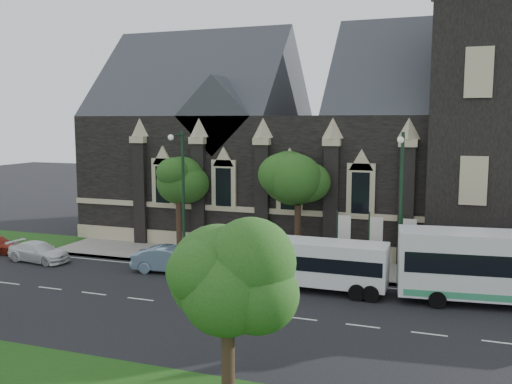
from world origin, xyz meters
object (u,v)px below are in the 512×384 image
at_px(sedan, 171,259).
at_px(street_lamp_mid, 182,190).
at_px(banner_flag_left, 342,236).
at_px(tree_park_east, 235,279).
at_px(tree_walk_right, 302,178).
at_px(street_lamp_near, 401,200).
at_px(car_far_white, 39,252).
at_px(box_trailer, 238,261).
at_px(shuttle_bus, 322,262).
at_px(banner_flag_center, 373,238).
at_px(tree_walk_left, 182,175).
at_px(banner_flag_right, 407,240).

bearing_deg(sedan, street_lamp_mid, -7.90).
distance_m(banner_flag_left, sedan, 11.00).
relative_size(tree_park_east, tree_walk_right, 0.81).
bearing_deg(street_lamp_near, car_far_white, -174.56).
height_order(street_lamp_mid, car_far_white, street_lamp_mid).
xyz_separation_m(tree_park_east, box_trailer, (-5.82, 15.41, -3.69)).
bearing_deg(street_lamp_mid, tree_park_east, -58.21).
distance_m(tree_walk_right, shuttle_bus, 7.73).
bearing_deg(banner_flag_center, tree_walk_right, 161.36).
distance_m(tree_park_east, tree_walk_left, 23.36).
bearing_deg(street_lamp_near, street_lamp_mid, 180.00).
relative_size(banner_flag_left, box_trailer, 1.28).
relative_size(tree_walk_left, shuttle_bus, 1.03).
distance_m(banner_flag_center, shuttle_bus, 4.87).
xyz_separation_m(tree_park_east, tree_walk_left, (-11.97, 20.03, 1.12)).
bearing_deg(box_trailer, banner_flag_right, 11.04).
xyz_separation_m(tree_park_east, street_lamp_near, (3.82, 16.42, 0.49)).
xyz_separation_m(tree_walk_right, street_lamp_mid, (-7.21, -3.62, -0.71)).
xyz_separation_m(banner_flag_right, box_trailer, (-9.93, -2.92, -1.46)).
distance_m(tree_walk_right, banner_flag_right, 8.05).
height_order(tree_walk_right, street_lamp_near, street_lamp_near).
distance_m(tree_park_east, shuttle_bus, 14.43).
xyz_separation_m(tree_walk_right, street_lamp_near, (6.79, -3.62, -0.71)).
xyz_separation_m(street_lamp_mid, sedan, (0.00, -1.66, -4.29)).
bearing_deg(tree_walk_left, banner_flag_left, -8.02).
bearing_deg(tree_walk_right, car_far_white, -160.98).
height_order(street_lamp_near, box_trailer, street_lamp_near).
height_order(shuttle_bus, sedan, shuttle_bus).
bearing_deg(tree_walk_right, tree_park_east, -81.58).
xyz_separation_m(banner_flag_right, car_far_white, (-24.17, -4.18, -1.71)).
bearing_deg(shuttle_bus, banner_flag_left, 85.17).
height_order(tree_park_east, car_far_white, tree_park_east).
distance_m(tree_park_east, banner_flag_center, 18.58).
bearing_deg(banner_flag_right, tree_walk_right, 166.40).
distance_m(street_lamp_near, banner_flag_left, 4.99).
height_order(tree_park_east, banner_flag_center, tree_park_east).
bearing_deg(street_lamp_near, shuttle_bus, -150.53).
xyz_separation_m(street_lamp_near, box_trailer, (-9.64, -1.01, -4.18)).
bearing_deg(tree_park_east, street_lamp_mid, 121.79).
relative_size(banner_flag_center, box_trailer, 1.28).
bearing_deg(banner_flag_right, sedan, -165.98).
bearing_deg(banner_flag_center, tree_park_east, -96.57).
distance_m(banner_flag_left, banner_flag_center, 2.00).
relative_size(tree_walk_right, sedan, 1.57).
height_order(banner_flag_right, sedan, banner_flag_right).
bearing_deg(car_far_white, banner_flag_right, -74.57).
relative_size(tree_park_east, sedan, 1.26).
relative_size(street_lamp_near, car_far_white, 1.95).
height_order(tree_park_east, banner_flag_left, tree_park_east).
relative_size(tree_walk_right, banner_flag_left, 1.95).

